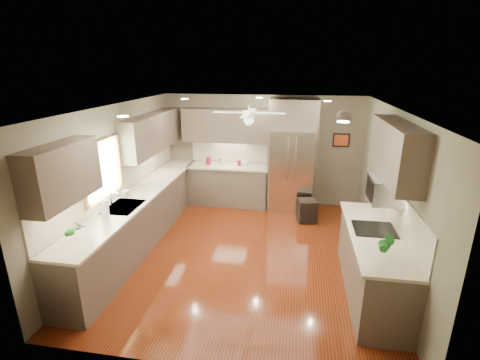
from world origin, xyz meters
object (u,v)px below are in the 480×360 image
(canister_c, at_px, (223,161))
(soap_bottle, at_px, (126,192))
(canister_d, at_px, (239,163))
(potted_plant_right, at_px, (387,244))
(canister_b, at_px, (221,162))
(refrigerator, at_px, (292,158))
(microwave, at_px, (385,190))
(paper_towel, at_px, (105,210))
(stool, at_px, (307,211))
(canister_a, at_px, (208,161))
(potted_plant_left, at_px, (76,229))
(bowl, at_px, (244,165))

(canister_c, relative_size, soap_bottle, 0.96)
(canister_d, height_order, potted_plant_right, potted_plant_right)
(canister_b, distance_m, refrigerator, 1.63)
(canister_d, xyz_separation_m, soap_bottle, (-1.59, -2.29, 0.03))
(microwave, xyz_separation_m, paper_towel, (-3.99, -0.42, -0.40))
(canister_c, height_order, stool, canister_c)
(canister_a, bearing_deg, potted_plant_left, -101.24)
(canister_c, bearing_deg, bowl, -2.23)
(canister_a, xyz_separation_m, potted_plant_right, (3.10, -3.61, 0.08))
(microwave, bearing_deg, canister_c, 136.08)
(stool, distance_m, paper_towel, 4.00)
(canister_b, bearing_deg, microwave, -43.32)
(soap_bottle, relative_size, bowl, 0.89)
(canister_b, distance_m, stool, 2.25)
(refrigerator, xyz_separation_m, paper_towel, (-2.67, -3.13, -0.11))
(bowl, height_order, refrigerator, refrigerator)
(potted_plant_left, xyz_separation_m, paper_towel, (-0.00, 0.70, -0.02))
(canister_b, xyz_separation_m, potted_plant_left, (-1.05, -3.90, 0.09))
(potted_plant_left, height_order, bowl, potted_plant_left)
(canister_a, bearing_deg, canister_c, 8.13)
(potted_plant_left, bearing_deg, canister_a, 78.76)
(canister_b, distance_m, potted_plant_right, 4.61)
(stool, bearing_deg, canister_d, 155.18)
(stool, xyz_separation_m, paper_towel, (-3.04, -2.46, 0.84))
(soap_bottle, height_order, potted_plant_right, potted_plant_right)
(potted_plant_right, bearing_deg, refrigerator, 108.57)
(canister_c, height_order, potted_plant_left, potted_plant_left)
(bowl, bearing_deg, paper_towel, -116.69)
(canister_b, height_order, paper_towel, paper_towel)
(potted_plant_right, bearing_deg, paper_towel, 173.34)
(stool, relative_size, paper_towel, 1.48)
(potted_plant_left, relative_size, paper_towel, 1.05)
(canister_a, bearing_deg, canister_b, 7.53)
(soap_bottle, distance_m, microwave, 4.15)
(canister_a, relative_size, stool, 0.39)
(bowl, bearing_deg, refrigerator, -3.14)
(potted_plant_left, xyz_separation_m, bowl, (1.60, 3.89, -0.14))
(refrigerator, bearing_deg, stool, -61.20)
(canister_d, bearing_deg, canister_b, 177.52)
(soap_bottle, xyz_separation_m, microwave, (4.10, -0.47, 0.45))
(potted_plant_left, height_order, microwave, microwave)
(canister_c, distance_m, potted_plant_right, 4.59)
(potted_plant_left, bearing_deg, canister_d, 69.11)
(microwave, bearing_deg, stool, 115.17)
(canister_a, relative_size, potted_plant_left, 0.55)
(canister_b, distance_m, potted_plant_left, 4.04)
(canister_d, height_order, bowl, canister_d)
(canister_c, xyz_separation_m, stool, (1.93, -0.75, -0.79))
(canister_c, bearing_deg, refrigerator, -2.85)
(canister_a, distance_m, potted_plant_right, 4.76)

